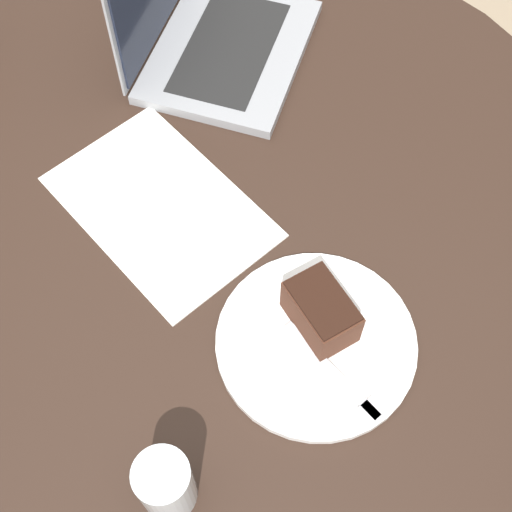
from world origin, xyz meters
name	(u,v)px	position (x,y,z in m)	size (l,w,h in m)	color
ground_plane	(222,373)	(0.00, 0.00, 0.00)	(12.00, 12.00, 0.00)	gray
dining_table	(207,238)	(0.00, 0.00, 0.63)	(1.27, 1.27, 0.73)	black
paper_document	(160,207)	(-0.06, -0.02, 0.73)	(0.40, 0.36, 0.00)	white
plate	(316,343)	(0.22, -0.17, 0.73)	(0.27, 0.27, 0.01)	white
cake_slice	(321,311)	(0.22, -0.14, 0.77)	(0.12, 0.11, 0.07)	#472619
fork	(342,380)	(0.26, -0.22, 0.74)	(0.16, 0.11, 0.00)	silver
water_glass	(166,484)	(0.10, -0.41, 0.78)	(0.07, 0.07, 0.11)	silver
laptop	(212,35)	(-0.08, 0.30, 0.77)	(0.26, 0.32, 0.22)	gray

